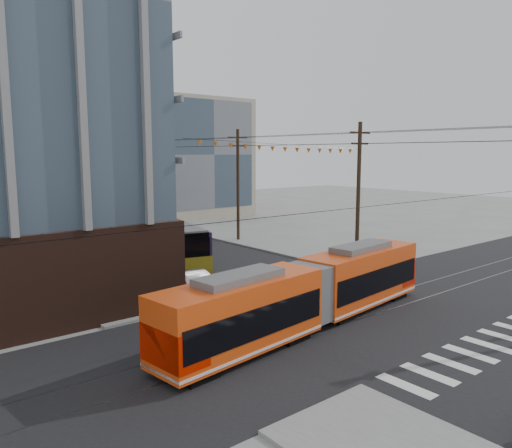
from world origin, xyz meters
The scene contains 10 objects.
ground centered at (0.00, 0.00, 0.00)m, with size 160.00×160.00×0.00m, color slate.
bg_bldg_ne_near centered at (16.00, 48.00, 8.00)m, with size 14.00×14.00×16.00m, color gray.
bg_bldg_ne_far centered at (18.00, 68.00, 7.00)m, with size 16.00×16.00×14.00m, color #8C99A5.
utility_pole_far centered at (8.50, 56.00, 5.50)m, with size 0.30×0.30×11.00m, color black.
streetcar centered at (-3.86, 3.92, 1.74)m, with size 18.06×2.54×3.48m, color #D7410F, non-canonical shape.
city_bus centered at (-2.35, 20.93, 1.81)m, with size 2.76×12.75×3.61m, color #24163E, non-canonical shape.
parked_car_silver centered at (-5.44, 12.69, 0.81)m, with size 1.71×4.92×1.62m, color #B8B8B8.
parked_car_white centered at (-5.65, 20.42, 0.73)m, with size 2.05×5.03×1.46m, color silver.
parked_car_grey centered at (-5.31, 25.46, 0.65)m, with size 2.16×4.68×1.30m, color #494949.
jersey_barrier centered at (8.30, 12.50, 0.35)m, with size 0.80×3.54×0.71m, color gray.
Camera 1 is at (-21.20, -13.15, 8.71)m, focal length 35.00 mm.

